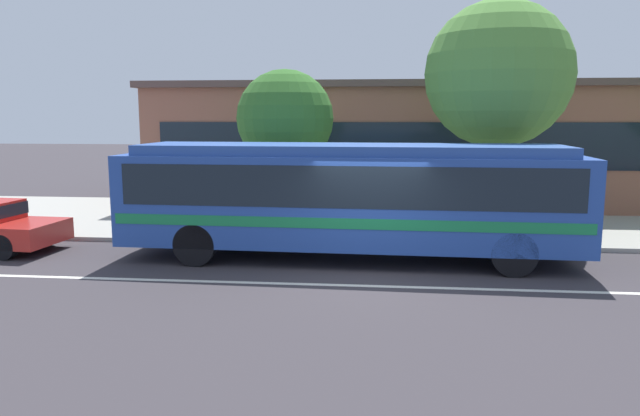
{
  "coord_description": "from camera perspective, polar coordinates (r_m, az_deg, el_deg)",
  "views": [
    {
      "loc": [
        0.23,
        -12.82,
        3.47
      ],
      "look_at": [
        -1.21,
        1.27,
        1.3
      ],
      "focal_mm": 33.59,
      "sensor_mm": 36.0,
      "label": 1
    }
  ],
  "objects": [
    {
      "name": "ground_plane",
      "position": [
        13.28,
        4.66,
        -6.46
      ],
      "size": [
        120.0,
        120.0,
        0.0
      ],
      "primitive_type": "plane",
      "color": "#383338"
    },
    {
      "name": "sidewalk_slab",
      "position": [
        20.0,
        5.08,
        -1.14
      ],
      "size": [
        60.0,
        8.0,
        0.12
      ],
      "primitive_type": "cube",
      "color": "#A09E95",
      "rests_on": "ground_plane"
    },
    {
      "name": "lane_stripe_center",
      "position": [
        12.51,
        4.58,
        -7.41
      ],
      "size": [
        56.0,
        0.16,
        0.01
      ],
      "primitive_type": "cube",
      "color": "silver",
      "rests_on": "ground_plane"
    },
    {
      "name": "transit_bus",
      "position": [
        14.49,
        2.82,
        1.42
      ],
      "size": [
        11.03,
        2.9,
        2.81
      ],
      "color": "#2549A0",
      "rests_on": "ground_plane"
    },
    {
      "name": "pedestrian_waiting_near_sign",
      "position": [
        17.99,
        6.31,
        1.22
      ],
      "size": [
        0.47,
        0.47,
        1.74
      ],
      "color": "navy",
      "rests_on": "sidewalk_slab"
    },
    {
      "name": "pedestrian_walking_along_curb",
      "position": [
        17.39,
        6.11,
        0.77
      ],
      "size": [
        0.48,
        0.48,
        1.65
      ],
      "color": "#71664F",
      "rests_on": "sidewalk_slab"
    },
    {
      "name": "bus_stop_sign",
      "position": [
        17.01,
        19.48,
        2.57
      ],
      "size": [
        0.08,
        0.44,
        2.62
      ],
      "color": "gray",
      "rests_on": "sidewalk_slab"
    },
    {
      "name": "street_tree_near_stop",
      "position": [
        18.1,
        -3.34,
        8.46
      ],
      "size": [
        2.9,
        2.9,
        4.74
      ],
      "color": "brown",
      "rests_on": "sidewalk_slab"
    },
    {
      "name": "street_tree_mid_block",
      "position": [
        18.14,
        16.64,
        12.09
      ],
      "size": [
        4.17,
        4.17,
        6.63
      ],
      "color": "brown",
      "rests_on": "sidewalk_slab"
    },
    {
      "name": "station_building",
      "position": [
        25.29,
        7.94,
        6.15
      ],
      "size": [
        19.67,
        8.82,
        4.73
      ],
      "color": "#935C49",
      "rests_on": "ground_plane"
    }
  ]
}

